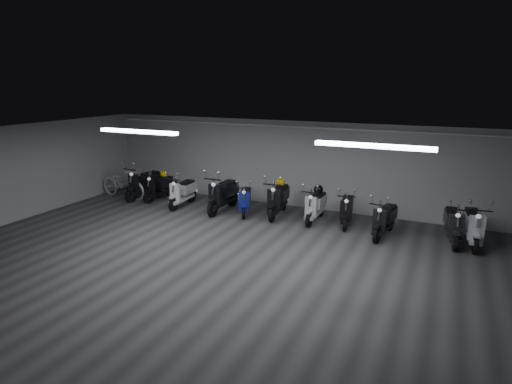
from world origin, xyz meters
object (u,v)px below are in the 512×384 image
at_px(scooter_1, 160,183).
at_px(scooter_3, 223,189).
at_px(scooter_2, 182,188).
at_px(scooter_9, 454,219).
at_px(helmet_0, 281,182).
at_px(scooter_0, 144,179).
at_px(scooter_8, 385,214).
at_px(helmet_1, 164,174).
at_px(scooter_4, 245,195).
at_px(scooter_6, 316,201).
at_px(scooter_10, 474,220).
at_px(scooter_5, 278,194).
at_px(scooter_7, 347,204).
at_px(bicycle, 123,180).

distance_m(scooter_1, scooter_3, 2.63).
xyz_separation_m(scooter_2, scooter_9, (8.10, 0.16, 0.01)).
bearing_deg(scooter_3, scooter_9, 0.74).
xyz_separation_m(scooter_1, helmet_0, (4.36, 0.31, 0.39)).
relative_size(scooter_0, scooter_8, 1.13).
height_order(scooter_3, scooter_9, scooter_3).
bearing_deg(helmet_1, scooter_2, -26.13).
bearing_deg(scooter_1, scooter_9, 7.69).
height_order(scooter_9, helmet_0, scooter_9).
bearing_deg(scooter_4, scooter_6, -16.46).
bearing_deg(scooter_0, scooter_10, 6.16).
xyz_separation_m(scooter_4, scooter_5, (1.01, 0.23, 0.10)).
distance_m(scooter_7, scooter_9, 2.78).
bearing_deg(helmet_0, scooter_2, -168.85).
bearing_deg(scooter_4, bicycle, 160.10).
bearing_deg(scooter_3, bicycle, -178.44).
bearing_deg(scooter_9, scooter_2, 173.59).
relative_size(scooter_5, scooter_8, 1.11).
relative_size(scooter_3, scooter_6, 1.16).
height_order(scooter_1, scooter_9, scooter_9).
distance_m(bicycle, helmet_1, 1.50).
xyz_separation_m(scooter_5, scooter_8, (3.22, -0.49, -0.07)).
bearing_deg(scooter_5, scooter_10, -7.75).
bearing_deg(scooter_2, scooter_7, 1.49).
bearing_deg(scooter_8, bicycle, -171.53).
distance_m(scooter_1, scooter_7, 6.49).
distance_m(scooter_4, scooter_7, 3.12).
height_order(scooter_7, scooter_10, scooter_10).
bearing_deg(scooter_0, scooter_5, 7.65).
bearing_deg(scooter_1, scooter_6, 8.88).
bearing_deg(scooter_10, scooter_7, 170.32).
relative_size(scooter_4, helmet_0, 5.84).
height_order(scooter_6, scooter_7, scooter_6).
distance_m(scooter_6, helmet_1, 5.55).
distance_m(scooter_7, helmet_1, 6.46).
bearing_deg(scooter_0, scooter_3, 3.37).
height_order(scooter_0, scooter_4, scooter_0).
bearing_deg(scooter_2, helmet_0, 8.34).
xyz_separation_m(scooter_0, scooter_3, (3.26, -0.19, 0.02)).
bearing_deg(scooter_6, bicycle, -176.24).
bearing_deg(scooter_10, scooter_8, -177.65).
xyz_separation_m(scooter_1, scooter_2, (1.15, -0.33, 0.03)).
bearing_deg(scooter_8, helmet_1, -175.80).
height_order(scooter_3, scooter_8, scooter_3).
xyz_separation_m(scooter_2, helmet_0, (3.20, 0.63, 0.36)).
distance_m(scooter_3, scooter_8, 4.99).
height_order(scooter_4, scooter_6, scooter_6).
xyz_separation_m(scooter_4, scooter_7, (3.11, 0.26, 0.02)).
relative_size(scooter_2, scooter_5, 0.91).
relative_size(scooter_3, helmet_0, 7.12).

